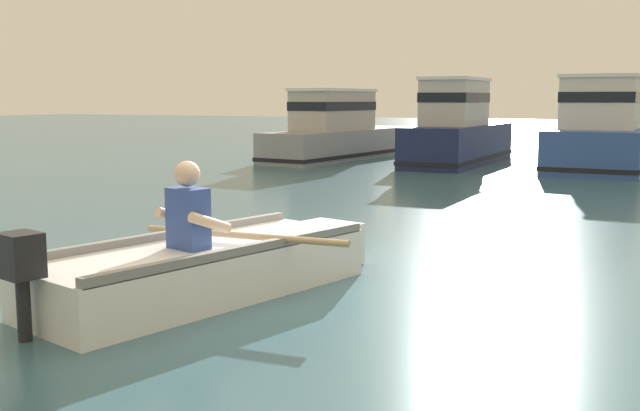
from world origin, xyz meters
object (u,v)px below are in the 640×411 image
rowboat_with_person (209,266)px  moored_boat_blue (601,135)px  moored_boat_grey (340,133)px  moored_boat_navy (458,132)px

rowboat_with_person → moored_boat_blue: (2.06, 13.90, 0.59)m
rowboat_with_person → moored_boat_grey: 15.46m
rowboat_with_person → moored_boat_navy: (-1.51, 14.14, 0.58)m
moored_boat_navy → moored_boat_blue: bearing=-3.8°
moored_boat_grey → moored_boat_blue: size_ratio=1.37×
rowboat_with_person → moored_boat_blue: bearing=81.6°
moored_boat_blue → moored_boat_grey: bearing=174.5°
moored_boat_navy → moored_boat_blue: 3.58m
moored_boat_grey → moored_boat_navy: 3.60m
rowboat_with_person → moored_boat_blue: moored_boat_blue is taller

